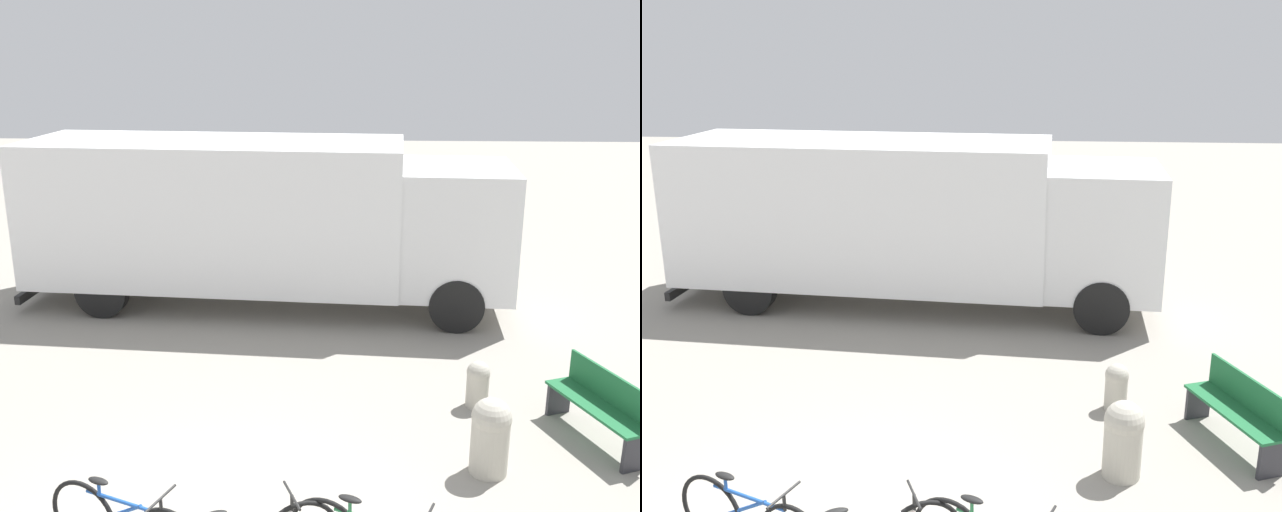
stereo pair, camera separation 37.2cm
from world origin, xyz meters
TOP-DOWN VIEW (x-y plane):
  - delivery_truck at (-0.31, 6.89)m, footprint 8.86×2.96m
  - park_bench at (4.38, 2.22)m, footprint 0.91×1.53m
  - bollard_near_bench at (2.91, 1.46)m, footprint 0.45×0.45m
  - bollard_far_bench at (3.03, 2.99)m, footprint 0.31×0.31m

SIDE VIEW (x-z plane):
  - bollard_far_bench at x=3.03m, z-range 0.02..0.67m
  - park_bench at x=4.38m, z-range 0.04..0.90m
  - bollard_near_bench at x=2.91m, z-range 0.03..0.94m
  - delivery_truck at x=-0.31m, z-range 0.17..3.17m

